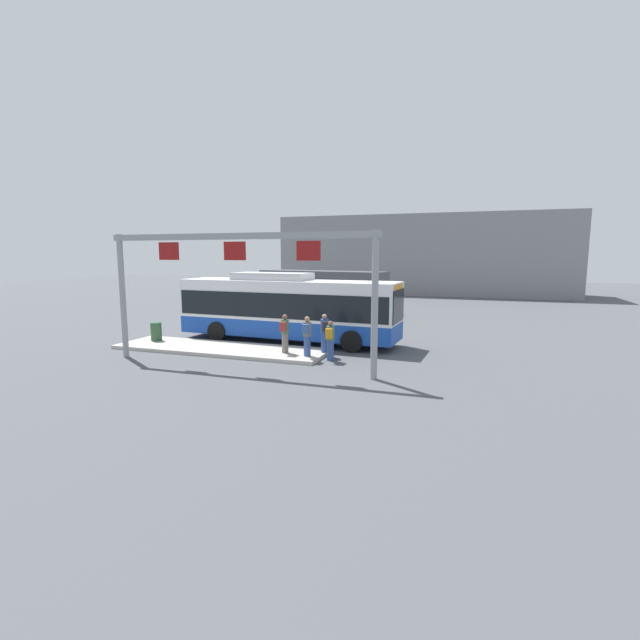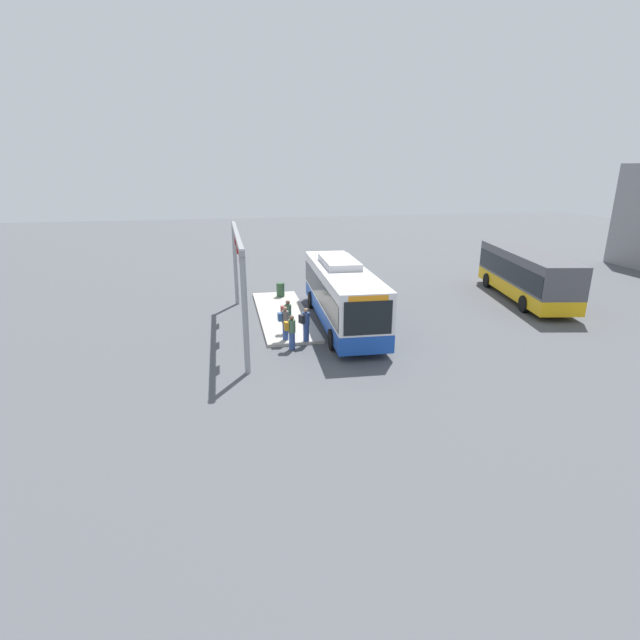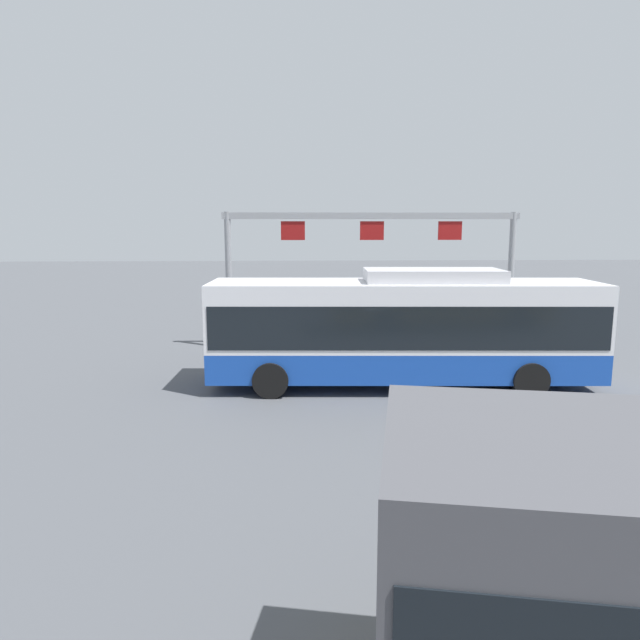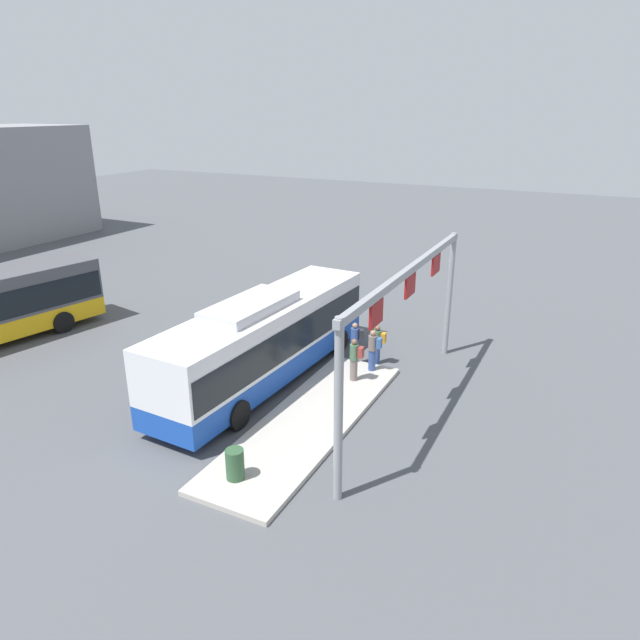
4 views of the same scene
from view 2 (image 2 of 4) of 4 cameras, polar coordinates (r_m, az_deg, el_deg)
The scene contains 10 objects.
ground_plane at distance 26.18m, azimuth 2.59°, elevation -0.43°, with size 120.00×120.00×0.00m, color #4C4F54.
platform_curb at distance 27.59m, azimuth -4.45°, elevation 0.66°, with size 10.00×2.80×0.16m, color #B2ADA3.
bus_main at distance 25.68m, azimuth 2.64°, elevation 3.42°, with size 11.29×3.08×3.46m.
bus_background_left at distance 33.43m, azimuth 23.48°, elevation 5.26°, with size 10.55×4.41×3.10m.
person_boarding at distance 22.75m, azimuth -1.75°, elevation -0.46°, with size 0.51×0.60×1.67m.
person_waiting_near at distance 22.21m, azimuth -3.47°, elevation -1.38°, with size 0.37×0.55×1.67m.
person_waiting_mid at distance 23.04m, azimuth -4.26°, elevation -0.27°, with size 0.38×0.55×1.67m.
person_waiting_far at distance 24.14m, azimuth -3.94°, elevation 0.58°, with size 0.37×0.55×1.67m.
platform_sign_gantry at distance 24.29m, azimuth -9.83°, elevation 7.27°, with size 11.25×0.24×5.20m.
trash_bin at distance 31.13m, azimuth -4.77°, elevation 3.64°, with size 0.52×0.52×0.90m, color #2D5133.
Camera 2 is at (24.10, -6.19, 8.14)m, focal length 26.67 mm.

